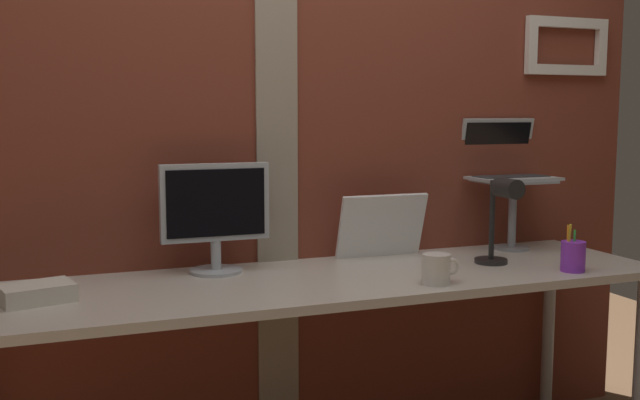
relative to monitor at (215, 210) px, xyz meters
name	(u,v)px	position (x,y,z in m)	size (l,w,h in m)	color
brick_wall_back	(277,110)	(0.28, 0.18, 0.34)	(3.13, 0.15, 2.63)	brown
desk	(330,296)	(0.35, -0.20, -0.29)	(2.35, 0.64, 0.76)	beige
monitor	(215,210)	(0.00, 0.00, 0.00)	(0.38, 0.18, 0.38)	#ADB2B7
laptop_stand	(513,203)	(1.21, 0.00, -0.03)	(0.28, 0.22, 0.28)	gray
laptop	(504,161)	(1.21, 0.07, 0.13)	(0.34, 0.26, 0.24)	#ADB2B7
whiteboard_panel	(382,226)	(0.65, 0.04, -0.10)	(0.35, 0.02, 0.25)	white
desk_lamp	(501,212)	(0.98, -0.25, -0.02)	(0.12, 0.20, 0.32)	black
pen_cup	(573,256)	(1.17, -0.42, -0.17)	(0.08, 0.08, 0.17)	purple
coffee_mug	(437,269)	(0.63, -0.42, -0.17)	(0.13, 0.09, 0.10)	silver
paper_clutter_stack	(37,293)	(-0.58, -0.20, -0.19)	(0.20, 0.14, 0.05)	silver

